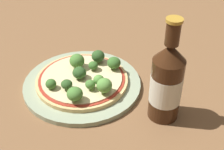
% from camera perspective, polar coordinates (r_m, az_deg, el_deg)
% --- Properties ---
extents(ground_plane, '(3.00, 3.00, 0.00)m').
position_cam_1_polar(ground_plane, '(0.75, -5.86, -1.37)').
color(ground_plane, brown).
extents(plate, '(0.27, 0.27, 0.01)m').
position_cam_1_polar(plate, '(0.74, -5.48, -1.66)').
color(plate, '#93A384').
rests_on(plate, ground_plane).
extents(pizza, '(0.22, 0.22, 0.01)m').
position_cam_1_polar(pizza, '(0.73, -5.59, -0.85)').
color(pizza, tan).
rests_on(pizza, plate).
extents(broccoli_floret_0, '(0.02, 0.02, 0.02)m').
position_cam_1_polar(broccoli_floret_0, '(0.75, -3.61, 1.93)').
color(broccoli_floret_0, '#6B8E51').
rests_on(broccoli_floret_0, pizza).
extents(broccoli_floret_1, '(0.03, 0.03, 0.03)m').
position_cam_1_polar(broccoli_floret_1, '(0.72, -5.98, 0.42)').
color(broccoli_floret_1, '#6B8E51').
rests_on(broccoli_floret_1, pizza).
extents(broccoli_floret_2, '(0.03, 0.03, 0.02)m').
position_cam_1_polar(broccoli_floret_2, '(0.69, -8.30, -1.71)').
color(broccoli_floret_2, '#6B8E51').
rests_on(broccoli_floret_2, pizza).
extents(broccoli_floret_3, '(0.04, 0.04, 0.04)m').
position_cam_1_polar(broccoli_floret_3, '(0.75, -6.42, 2.59)').
color(broccoli_floret_3, '#6B8E51').
rests_on(broccoli_floret_3, pizza).
extents(broccoli_floret_4, '(0.03, 0.03, 0.03)m').
position_cam_1_polar(broccoli_floret_4, '(0.77, -2.56, 3.46)').
color(broccoli_floret_4, '#6B8E51').
rests_on(broccoli_floret_4, pizza).
extents(broccoli_floret_5, '(0.02, 0.02, 0.02)m').
position_cam_1_polar(broccoli_floret_5, '(0.70, -2.45, -0.88)').
color(broccoli_floret_5, '#6B8E51').
rests_on(broccoli_floret_5, pizza).
extents(broccoli_floret_6, '(0.02, 0.02, 0.02)m').
position_cam_1_polar(broccoli_floret_6, '(0.68, -4.21, -1.80)').
color(broccoli_floret_6, '#6B8E51').
rests_on(broccoli_floret_6, pizza).
extents(broccoli_floret_7, '(0.02, 0.02, 0.02)m').
position_cam_1_polar(broccoli_floret_7, '(0.70, -11.10, -1.62)').
color(broccoli_floret_7, '#6B8E51').
rests_on(broccoli_floret_7, pizza).
extents(broccoli_floret_8, '(0.03, 0.03, 0.03)m').
position_cam_1_polar(broccoli_floret_8, '(0.74, 0.35, 2.25)').
color(broccoli_floret_8, '#6B8E51').
rests_on(broccoli_floret_8, pizza).
extents(broccoli_floret_9, '(0.03, 0.03, 0.04)m').
position_cam_1_polar(broccoli_floret_9, '(0.67, -1.41, -1.91)').
color(broccoli_floret_9, '#6B8E51').
rests_on(broccoli_floret_9, pizza).
extents(broccoli_floret_10, '(0.03, 0.03, 0.03)m').
position_cam_1_polar(broccoli_floret_10, '(0.65, -6.82, -3.46)').
color(broccoli_floret_10, '#6B8E51').
rests_on(broccoli_floret_10, pizza).
extents(beer_bottle, '(0.06, 0.06, 0.22)m').
position_cam_1_polar(beer_bottle, '(0.62, 9.94, -1.29)').
color(beer_bottle, '#381E0F').
rests_on(beer_bottle, ground_plane).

